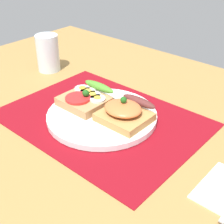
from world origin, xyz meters
TOP-DOWN VIEW (x-y plane):
  - ground_plane at (0.00, 0.00)cm, footprint 120.00×90.00cm
  - placemat at (0.00, 0.00)cm, footprint 43.49×32.28cm
  - plate at (0.00, 0.00)cm, footprint 24.53×24.53cm
  - sandwich_egg_tomato at (-5.63, 0.87)cm, footprint 10.27×10.58cm
  - sandwich_salmon at (5.38, 1.62)cm, footprint 10.22×10.64cm
  - drinking_glass at (-30.49, 9.89)cm, footprint 6.51×6.51cm

SIDE VIEW (x-z plane):
  - ground_plane at x=0.00cm, z-range -3.20..0.00cm
  - placemat at x=0.00cm, z-range 0.00..0.30cm
  - plate at x=0.00cm, z-range 0.30..1.61cm
  - sandwich_egg_tomato at x=-5.63cm, z-range 1.02..5.15cm
  - sandwich_salmon at x=5.38cm, z-range 0.83..6.00cm
  - drinking_glass at x=-30.49cm, z-range 0.00..10.56cm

